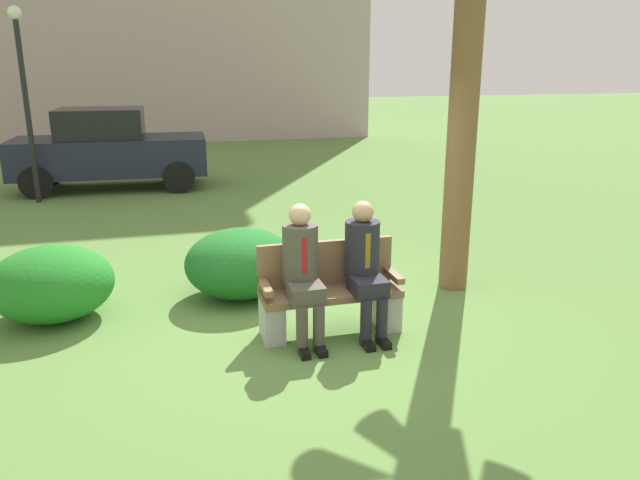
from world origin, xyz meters
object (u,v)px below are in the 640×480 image
at_px(seated_man_left, 302,267).
at_px(shrub_near_bench, 241,263).
at_px(street_lamp, 24,86).
at_px(park_bench, 329,293).
at_px(shrub_mid_lawn, 52,283).
at_px(seated_man_right, 365,262).
at_px(parked_car_near, 109,149).

xyz_separation_m(seated_man_left, shrub_near_bench, (-0.41, 1.31, -0.35)).
bearing_deg(street_lamp, park_bench, -62.10).
xyz_separation_m(seated_man_left, shrub_mid_lawn, (-2.40, 1.16, -0.35)).
bearing_deg(seated_man_right, street_lamp, 119.49).
xyz_separation_m(park_bench, shrub_mid_lawn, (-2.70, 1.05, -0.01)).
relative_size(seated_man_left, parked_car_near, 0.33).
bearing_deg(shrub_near_bench, street_lamp, 117.29).
relative_size(seated_man_left, shrub_mid_lawn, 1.06).
relative_size(seated_man_right, shrub_mid_lawn, 1.05).
distance_m(seated_man_left, shrub_near_bench, 1.41).
height_order(seated_man_left, seated_man_right, seated_man_left).
distance_m(seated_man_left, street_lamp, 8.15).
relative_size(seated_man_right, street_lamp, 0.37).
bearing_deg(seated_man_left, seated_man_right, -0.08).
height_order(shrub_mid_lawn, parked_car_near, parked_car_near).
distance_m(shrub_near_bench, shrub_mid_lawn, 1.99).
xyz_separation_m(seated_man_right, street_lamp, (-4.09, 7.23, 1.45)).
relative_size(seated_man_left, street_lamp, 0.37).
distance_m(shrub_near_bench, parked_car_near, 7.20).
distance_m(seated_man_left, seated_man_right, 0.62).
bearing_deg(shrub_mid_lawn, seated_man_left, -25.86).
distance_m(shrub_mid_lawn, street_lamp, 6.42).
bearing_deg(shrub_mid_lawn, seated_man_right, -21.07).
xyz_separation_m(seated_man_right, shrub_mid_lawn, (-3.02, 1.16, -0.34)).
distance_m(park_bench, shrub_near_bench, 1.39).
height_order(park_bench, shrub_mid_lawn, park_bench).
bearing_deg(shrub_near_bench, park_bench, -59.19).
relative_size(park_bench, seated_man_right, 1.04).
bearing_deg(parked_car_near, shrub_mid_lawn, -91.83).
relative_size(seated_man_left, seated_man_right, 1.01).
height_order(seated_man_right, parked_car_near, parked_car_near).
bearing_deg(park_bench, shrub_near_bench, 120.81).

